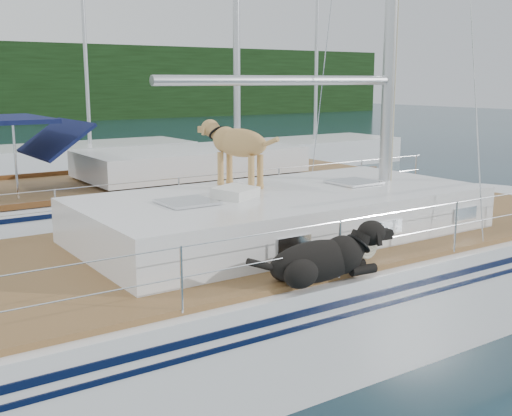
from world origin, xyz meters
TOP-DOWN VIEW (x-y plane):
  - ground at (0.00, 0.00)m, footprint 120.00×120.00m
  - main_sailboat at (0.09, -0.00)m, footprint 12.00×3.92m
  - neighbor_sailboat at (1.64, 6.01)m, footprint 11.00×3.50m
  - bg_boat_center at (4.00, 16.00)m, footprint 7.20×3.00m
  - bg_boat_east at (12.00, 13.00)m, footprint 6.40×3.00m

SIDE VIEW (x-z plane):
  - ground at x=0.00m, z-range 0.00..0.00m
  - bg_boat_center at x=4.00m, z-range -5.37..6.28m
  - bg_boat_east at x=12.00m, z-range -5.37..6.28m
  - neighbor_sailboat at x=1.64m, z-range -6.02..7.28m
  - main_sailboat at x=0.09m, z-range -6.33..7.68m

